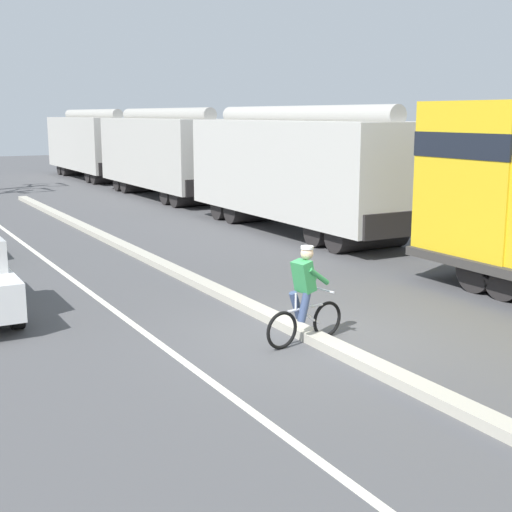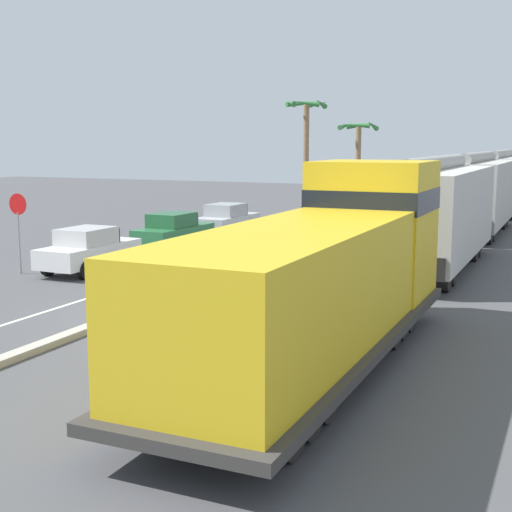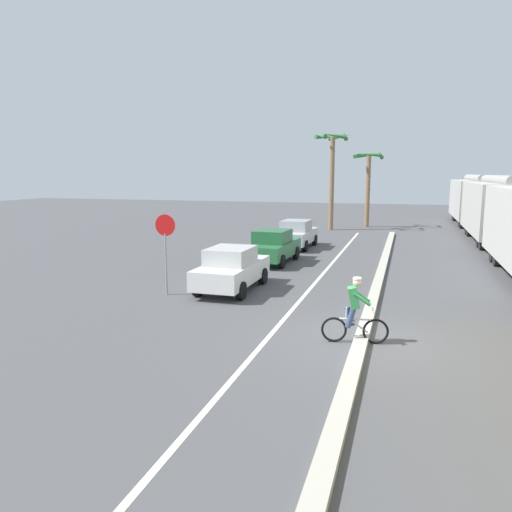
{
  "view_description": "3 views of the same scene",
  "coord_description": "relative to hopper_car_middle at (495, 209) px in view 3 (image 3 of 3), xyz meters",
  "views": [
    {
      "loc": [
        -6.75,
        -10.11,
        3.92
      ],
      "look_at": [
        -0.43,
        1.08,
        1.35
      ],
      "focal_mm": 50.0,
      "sensor_mm": 36.0,
      "label": 1
    },
    {
      "loc": [
        10.93,
        -16.34,
        4.67
      ],
      "look_at": [
        3.01,
        1.11,
        1.6
      ],
      "focal_mm": 50.0,
      "sensor_mm": 36.0,
      "label": 2
    },
    {
      "loc": [
        0.98,
        -12.67,
        4.31
      ],
      "look_at": [
        -4.75,
        6.16,
        1.03
      ],
      "focal_mm": 35.0,
      "sensor_mm": 36.0,
      "label": 3
    }
  ],
  "objects": [
    {
      "name": "ground_plane",
      "position": [
        -6.19,
        -21.55,
        -2.08
      ],
      "size": [
        120.0,
        120.0,
        0.0
      ],
      "primitive_type": "plane",
      "color": "#4C4C4F"
    },
    {
      "name": "median_curb",
      "position": [
        -6.19,
        -15.55,
        -2.0
      ],
      "size": [
        0.36,
        36.0,
        0.16
      ],
      "primitive_type": "cube",
      "color": "#B2AD9E",
      "rests_on": "ground"
    },
    {
      "name": "lane_stripe",
      "position": [
        -8.59,
        -15.55,
        -2.07
      ],
      "size": [
        0.14,
        36.0,
        0.01
      ],
      "primitive_type": "cube",
      "color": "silver",
      "rests_on": "ground"
    },
    {
      "name": "hopper_car_middle",
      "position": [
        0.0,
        0.0,
        0.0
      ],
      "size": [
        2.9,
        10.6,
        4.18
      ],
      "color": "#B4B1AA",
      "rests_on": "ground"
    },
    {
      "name": "hopper_car_trailing",
      "position": [
        0.0,
        11.6,
        0.0
      ],
      "size": [
        2.9,
        10.6,
        4.18
      ],
      "color": "#B3B0A9",
      "rests_on": "ground"
    },
    {
      "name": "parked_car_white",
      "position": [
        -11.34,
        -17.12,
        -1.26
      ],
      "size": [
        1.87,
        4.22,
        1.62
      ],
      "color": "silver",
      "rests_on": "ground"
    },
    {
      "name": "parked_car_green",
      "position": [
        -11.36,
        -11.16,
        -1.26
      ],
      "size": [
        1.96,
        4.26,
        1.62
      ],
      "color": "#286B3D",
      "rests_on": "ground"
    },
    {
      "name": "parked_car_silver",
      "position": [
        -11.33,
        -5.99,
        -1.26
      ],
      "size": [
        1.91,
        4.24,
        1.62
      ],
      "color": "#B7BABF",
      "rests_on": "ground"
    },
    {
      "name": "cyclist",
      "position": [
        -6.38,
        -21.74,
        -1.26
      ],
      "size": [
        1.7,
        0.52,
        1.71
      ],
      "color": "black",
      "rests_on": "ground"
    },
    {
      "name": "stop_sign",
      "position": [
        -13.34,
        -18.46,
        -0.05
      ],
      "size": [
        0.76,
        0.08,
        2.88
      ],
      "color": "gray",
      "rests_on": "ground"
    },
    {
      "name": "palm_tree_near",
      "position": [
        -10.81,
        3.89,
        3.19
      ],
      "size": [
        2.66,
        2.68,
        7.31
      ],
      "color": "#846647",
      "rests_on": "ground"
    },
    {
      "name": "palm_tree_far",
      "position": [
        -8.35,
        6.83,
        2.21
      ],
      "size": [
        2.28,
        2.29,
        6.08
      ],
      "color": "#846647",
      "rests_on": "ground"
    }
  ]
}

